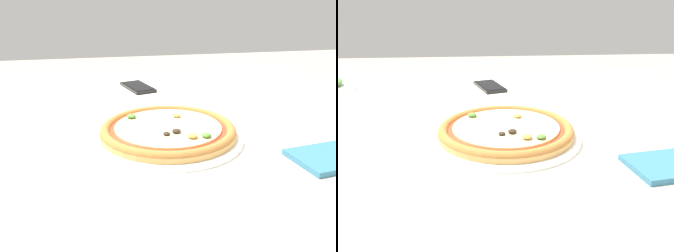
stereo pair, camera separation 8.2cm
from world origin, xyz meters
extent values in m
cube|color=brown|center=(0.00, 0.00, 0.73)|extent=(1.37, 1.09, 0.04)
cube|color=white|center=(0.00, 0.00, 0.75)|extent=(1.47, 1.19, 0.01)
cylinder|color=brown|center=(0.63, 0.48, 0.36)|extent=(0.06, 0.06, 0.71)
cylinder|color=white|center=(0.12, -0.09, 0.76)|extent=(0.33, 0.33, 0.01)
cylinder|color=tan|center=(0.12, -0.09, 0.77)|extent=(0.30, 0.30, 0.01)
torus|color=#A3662D|center=(0.12, -0.09, 0.78)|extent=(0.30, 0.30, 0.02)
cylinder|color=#BC381E|center=(0.12, -0.09, 0.78)|extent=(0.26, 0.26, 0.00)
cylinder|color=beige|center=(0.12, -0.09, 0.78)|extent=(0.23, 0.23, 0.00)
ellipsoid|color=#4C7A33|center=(0.05, -0.03, 0.79)|extent=(0.02, 0.02, 0.01)
ellipsoid|color=#BC9342|center=(0.16, -0.17, 0.79)|extent=(0.02, 0.02, 0.01)
ellipsoid|color=#BC9342|center=(0.15, -0.04, 0.79)|extent=(0.02, 0.02, 0.01)
ellipsoid|color=#4C7A33|center=(0.19, -0.17, 0.79)|extent=(0.02, 0.02, 0.01)
ellipsoid|color=#2D2319|center=(0.11, -0.14, 0.79)|extent=(0.01, 0.01, 0.01)
ellipsoid|color=#2D2319|center=(0.13, -0.13, 0.79)|extent=(0.02, 0.02, 0.01)
cube|color=black|center=(0.10, 0.34, 0.76)|extent=(0.11, 0.16, 0.01)
cube|color=black|center=(0.10, 0.34, 0.77)|extent=(0.10, 0.14, 0.00)
cube|color=#2D607A|center=(0.41, -0.26, 0.76)|extent=(0.17, 0.13, 0.01)
camera|label=1|loc=(-0.02, -0.84, 1.08)|focal=40.00mm
camera|label=2|loc=(0.06, -0.86, 1.08)|focal=40.00mm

